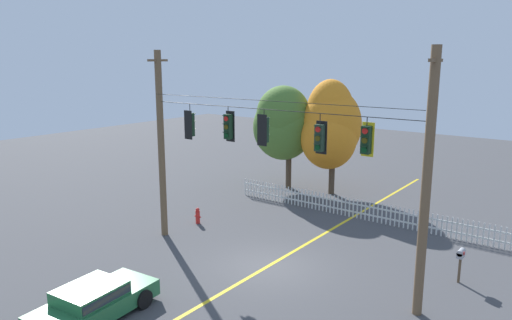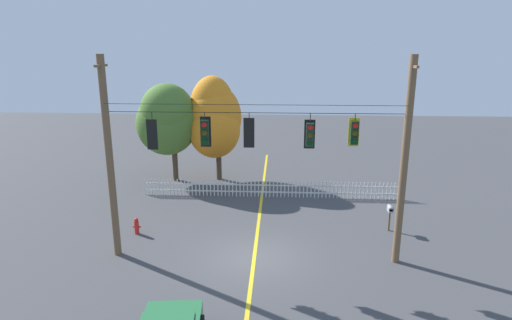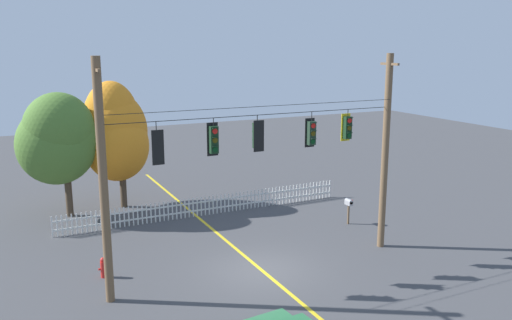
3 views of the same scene
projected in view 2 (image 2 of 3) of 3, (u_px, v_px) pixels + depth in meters
ground at (254, 258)px, 18.26m from camera, size 80.00×80.00×0.00m
lane_centerline_stripe at (254, 257)px, 18.25m from camera, size 0.16×36.00×0.01m
signal_support_span at (254, 161)px, 17.13m from camera, size 12.30×1.10×8.55m
traffic_signal_northbound_secondary at (153, 134)px, 17.07m from camera, size 0.43×0.38×1.51m
traffic_signal_westbound_side at (205, 132)px, 16.95m from camera, size 0.43×0.38×1.43m
traffic_signal_northbound_primary at (249, 132)px, 16.83m from camera, size 0.43×0.38×1.38m
traffic_signal_southbound_primary at (310, 135)px, 16.74m from camera, size 0.43×0.38×1.45m
traffic_signal_eastbound_side at (354, 133)px, 16.62m from camera, size 0.43×0.38×1.33m
white_picket_fence at (272, 189)px, 25.50m from camera, size 15.62×0.06×1.03m
autumn_maple_near_fence at (168, 119)px, 27.65m from camera, size 4.04×3.47×6.58m
autumn_maple_mid at (214, 119)px, 28.19m from camera, size 3.67×3.80×7.01m
fire_hydrant at (137, 226)px, 20.49m from camera, size 0.38×0.22×0.82m
roadside_mailbox at (390, 210)px, 20.68m from camera, size 0.25×0.44×1.31m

